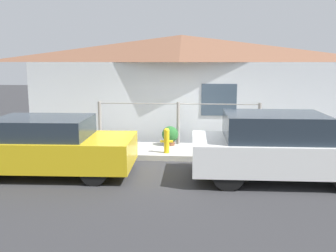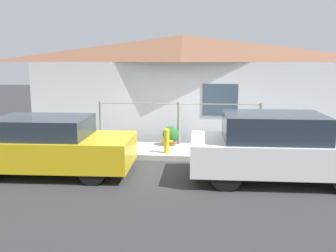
{
  "view_description": "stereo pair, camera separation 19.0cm",
  "coord_description": "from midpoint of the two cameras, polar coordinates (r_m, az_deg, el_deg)",
  "views": [
    {
      "loc": [
        0.6,
        -9.6,
        2.64
      ],
      "look_at": [
        -0.21,
        0.3,
        0.9
      ],
      "focal_mm": 40.0,
      "sensor_mm": 36.0,
      "label": 1
    },
    {
      "loc": [
        0.79,
        -9.58,
        2.64
      ],
      "look_at": [
        -0.21,
        0.3,
        0.9
      ],
      "focal_mm": 40.0,
      "sensor_mm": 36.0,
      "label": 2
    }
  ],
  "objects": [
    {
      "name": "fence",
      "position": [
        11.24,
        1.08,
        0.74
      ],
      "size": [
        4.9,
        0.1,
        1.27
      ],
      "color": "gray",
      "rests_on": "sidewalk"
    },
    {
      "name": "sidewalk",
      "position": [
        10.74,
        0.84,
        -3.89
      ],
      "size": [
        24.0,
        1.63,
        0.15
      ],
      "color": "#B2AFA8",
      "rests_on": "ground_plane"
    },
    {
      "name": "potted_plant_near_hydrant",
      "position": [
        11.12,
        -0.16,
        -1.38
      ],
      "size": [
        0.49,
        0.49,
        0.57
      ],
      "color": "brown",
      "rests_on": "sidewalk"
    },
    {
      "name": "house",
      "position": [
        12.76,
        1.6,
        10.7
      ],
      "size": [
        10.3,
        2.23,
        3.49
      ],
      "color": "silver",
      "rests_on": "ground_plane"
    },
    {
      "name": "car_left",
      "position": [
        9.21,
        -18.23,
        -2.88
      ],
      "size": [
        3.92,
        1.9,
        1.35
      ],
      "rotation": [
        0.0,
        0.0,
        0.03
      ],
      "color": "gold",
      "rests_on": "ground_plane"
    },
    {
      "name": "ground_plane",
      "position": [
        9.97,
        0.53,
        -5.42
      ],
      "size": [
        60.0,
        60.0,
        0.0
      ],
      "primitive_type": "plane",
      "color": "#2D2D30"
    },
    {
      "name": "fire_hydrant",
      "position": [
        10.19,
        -0.74,
        -2.13
      ],
      "size": [
        0.35,
        0.16,
        0.69
      ],
      "color": "yellow",
      "rests_on": "sidewalk"
    },
    {
      "name": "car_right",
      "position": [
        8.65,
        15.87,
        -3.09
      ],
      "size": [
        3.92,
        1.86,
        1.5
      ],
      "rotation": [
        0.0,
        0.0,
        0.02
      ],
      "color": "white",
      "rests_on": "ground_plane"
    }
  ]
}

